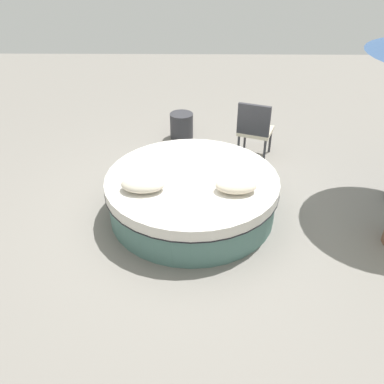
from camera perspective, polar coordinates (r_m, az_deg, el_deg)
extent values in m
plane|color=gray|center=(5.74, 0.00, -2.84)|extent=(16.00, 16.00, 0.00)
cylinder|color=#4C726B|center=(5.62, 0.00, -1.13)|extent=(2.20, 2.20, 0.42)
cylinder|color=black|center=(5.51, 0.00, 0.66)|extent=(2.27, 2.27, 0.02)
cylinder|color=silver|center=(5.47, 0.00, 1.33)|extent=(2.26, 2.26, 0.15)
ellipsoid|color=beige|center=(5.17, -6.70, 1.04)|extent=(0.54, 0.35, 0.16)
ellipsoid|color=beige|center=(5.14, 6.00, 0.89)|extent=(0.51, 0.33, 0.16)
cylinder|color=#333338|center=(7.37, 7.22, 7.48)|extent=(0.04, 0.04, 0.42)
cylinder|color=#333338|center=(7.29, 10.58, 6.87)|extent=(0.04, 0.04, 0.42)
cylinder|color=#333338|center=(7.00, 6.32, 6.10)|extent=(0.04, 0.04, 0.42)
cylinder|color=#333338|center=(6.92, 9.84, 5.45)|extent=(0.04, 0.04, 0.42)
cube|color=beige|center=(7.04, 8.65, 8.24)|extent=(0.66, 0.65, 0.06)
cube|color=#333338|center=(6.73, 8.40, 9.67)|extent=(0.51, 0.24, 0.50)
cylinder|color=#333338|center=(7.68, -1.43, 9.00)|extent=(0.42, 0.42, 0.46)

